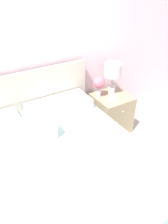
# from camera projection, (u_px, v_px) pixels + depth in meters

# --- Properties ---
(ground_plane) EXTENTS (12.00, 12.00, 0.00)m
(ground_plane) POSITION_uv_depth(u_px,v_px,m) (25.00, 148.00, 3.02)
(ground_plane) COLOR #BCB7B2
(wall_back) EXTENTS (8.00, 0.06, 2.60)m
(wall_back) POSITION_uv_depth(u_px,v_px,m) (6.00, 54.00, 2.35)
(wall_back) COLOR silver
(wall_back) RESTS_ON ground_plane
(bed) EXTENTS (1.87, 1.92, 1.10)m
(bed) POSITION_uv_depth(u_px,v_px,m) (49.00, 176.00, 2.20)
(bed) COLOR white
(bed) RESTS_ON ground_plane
(nightstand) EXTENTS (0.49, 0.50, 0.58)m
(nightstand) POSITION_uv_depth(u_px,v_px,m) (111.00, 113.00, 3.22)
(nightstand) COLOR tan
(nightstand) RESTS_ON ground_plane
(table_lamp) EXTENTS (0.24, 0.24, 0.44)m
(table_lamp) POSITION_uv_depth(u_px,v_px,m) (113.00, 72.00, 2.96)
(table_lamp) COLOR white
(table_lamp) RESTS_ON nightstand
(flower_vase) EXTENTS (0.17, 0.17, 0.30)m
(flower_vase) POSITION_uv_depth(u_px,v_px,m) (99.00, 84.00, 2.94)
(flower_vase) COLOR silver
(flower_vase) RESTS_ON nightstand
(teacup) EXTENTS (0.13, 0.13, 0.06)m
(teacup) POSITION_uv_depth(u_px,v_px,m) (113.00, 98.00, 2.97)
(teacup) COLOR white
(teacup) RESTS_ON nightstand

